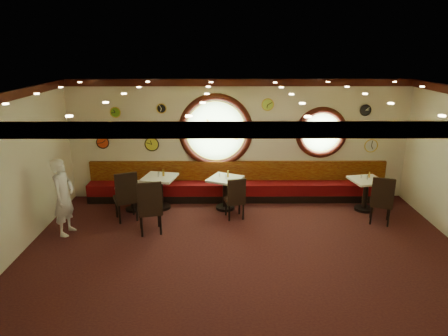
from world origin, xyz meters
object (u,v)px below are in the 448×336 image
table_c (225,189)px  chair_d (382,198)px  condiment_d_salt (361,176)px  condiment_a_pepper (133,183)px  condiment_b_bottle (163,173)px  chair_a (126,193)px  condiment_d_pepper (367,177)px  chair_c (236,196)px  table_a (133,194)px  condiment_d_bottle (369,175)px  waiter (64,197)px  condiment_a_salt (130,182)px  table_b (160,188)px  table_d (366,191)px  condiment_b_pepper (158,175)px  condiment_c_bottle (228,174)px  condiment_b_salt (159,173)px  condiment_c_pepper (226,176)px  chair_b (150,204)px  condiment_c_salt (220,175)px  condiment_a_bottle (135,180)px

table_c → chair_d: size_ratio=1.40×
condiment_d_salt → condiment_a_pepper: size_ratio=0.89×
chair_d → condiment_b_bottle: chair_d is taller
chair_a → condiment_d_pepper: chair_a is taller
chair_a → chair_c: bearing=-21.7°
table_a → condiment_d_bottle: size_ratio=4.80×
table_c → waiter: 3.80m
table_a → waiter: bearing=-132.7°
condiment_a_salt → condiment_d_bottle: bearing=0.6°
chair_a → chair_d: bearing=-25.6°
table_b → table_d: table_b is taller
chair_d → condiment_d_pepper: size_ratio=7.23×
table_c → condiment_b_pepper: 1.73m
table_b → condiment_c_bottle: (1.73, 0.02, 0.37)m
table_b → condiment_b_salt: size_ratio=9.47×
table_d → chair_a: size_ratio=1.15×
condiment_d_salt → waiter: waiter is taller
chair_d → condiment_c_pepper: bearing=-173.9°
condiment_d_salt → table_b: bearing=179.3°
table_a → condiment_b_pepper: condiment_b_pepper is taller
chair_b → condiment_d_bottle: bearing=0.8°
condiment_a_salt → condiment_c_salt: 2.25m
table_b → chair_c: chair_c is taller
chair_a → condiment_b_bottle: chair_a is taller
chair_b → condiment_a_pepper: 1.42m
condiment_d_salt → chair_a: bearing=-173.0°
table_d → condiment_a_pepper: table_d is taller
condiment_b_salt → condiment_d_bottle: 5.32m
table_c → condiment_b_pepper: condiment_b_pepper is taller
table_d → condiment_d_bottle: (0.10, 0.15, 0.38)m
table_a → condiment_a_salt: 0.31m
condiment_b_pepper → condiment_b_bottle: condiment_b_bottle is taller
condiment_d_pepper → condiment_c_bottle: (-3.47, 0.17, 0.04)m
condiment_a_pepper → waiter: 1.74m
table_b → condiment_c_pepper: condiment_c_pepper is taller
chair_c → waiter: waiter is taller
chair_b → table_b: bearing=75.4°
condiment_b_pepper → condiment_d_bottle: condiment_d_bottle is taller
chair_a → condiment_b_pepper: size_ratio=7.24×
chair_d → condiment_b_salt: chair_d is taller
table_a → condiment_a_bottle: 0.35m
condiment_a_salt → condiment_b_pepper: size_ratio=0.91×
chair_a → condiment_d_bottle: 6.01m
condiment_c_salt → condiment_d_pepper: (3.68, -0.19, -0.00)m
table_b → condiment_c_pepper: 1.71m
condiment_c_pepper → table_d: bearing=-1.2°
chair_b → condiment_d_bottle: size_ratio=5.07×
condiment_d_pepper → waiter: waiter is taller
condiment_d_pepper → table_d: bearing=-152.0°
table_a → chair_d: 6.01m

